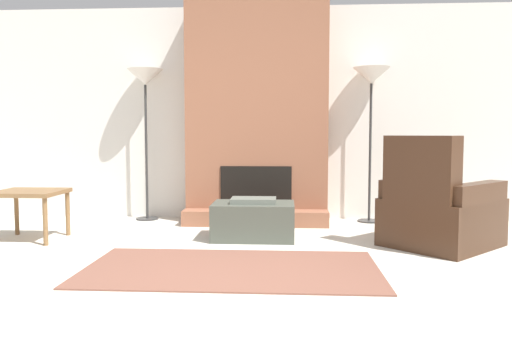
{
  "coord_description": "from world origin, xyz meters",
  "views": [
    {
      "loc": [
        0.35,
        -2.87,
        1.05
      ],
      "look_at": [
        0.0,
        2.9,
        0.62
      ],
      "focal_mm": 35.0,
      "sensor_mm": 36.0,
      "label": 1
    }
  ],
  "objects_px": {
    "floor_lamp_left": "(145,85)",
    "floor_lamp_right": "(371,84)",
    "ottoman": "(254,220)",
    "side_table": "(30,197)",
    "armchair": "(437,214)"
  },
  "relations": [
    {
      "from": "armchair",
      "to": "floor_lamp_right",
      "type": "height_order",
      "value": "floor_lamp_right"
    },
    {
      "from": "armchair",
      "to": "side_table",
      "type": "xyz_separation_m",
      "value": [
        -3.93,
        0.06,
        0.12
      ]
    },
    {
      "from": "armchair",
      "to": "floor_lamp_left",
      "type": "xyz_separation_m",
      "value": [
        -3.11,
        1.3,
        1.33
      ]
    },
    {
      "from": "floor_lamp_right",
      "to": "floor_lamp_left",
      "type": "bearing_deg",
      "value": 180.0
    },
    {
      "from": "ottoman",
      "to": "side_table",
      "type": "xyz_separation_m",
      "value": [
        -2.2,
        -0.18,
        0.23
      ]
    },
    {
      "from": "armchair",
      "to": "side_table",
      "type": "height_order",
      "value": "armchair"
    },
    {
      "from": "floor_lamp_right",
      "to": "armchair",
      "type": "bearing_deg",
      "value": -72.46
    },
    {
      "from": "ottoman",
      "to": "armchair",
      "type": "bearing_deg",
      "value": -8.14
    },
    {
      "from": "ottoman",
      "to": "side_table",
      "type": "height_order",
      "value": "side_table"
    },
    {
      "from": "ottoman",
      "to": "floor_lamp_right",
      "type": "height_order",
      "value": "floor_lamp_right"
    },
    {
      "from": "armchair",
      "to": "side_table",
      "type": "relative_size",
      "value": 2.0
    },
    {
      "from": "ottoman",
      "to": "floor_lamp_left",
      "type": "bearing_deg",
      "value": 142.62
    },
    {
      "from": "side_table",
      "to": "floor_lamp_right",
      "type": "xyz_separation_m",
      "value": [
        3.52,
        1.24,
        1.21
      ]
    },
    {
      "from": "floor_lamp_left",
      "to": "floor_lamp_right",
      "type": "height_order",
      "value": "floor_lamp_left"
    },
    {
      "from": "ottoman",
      "to": "floor_lamp_right",
      "type": "xyz_separation_m",
      "value": [
        1.32,
        1.05,
        1.45
      ]
    }
  ]
}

